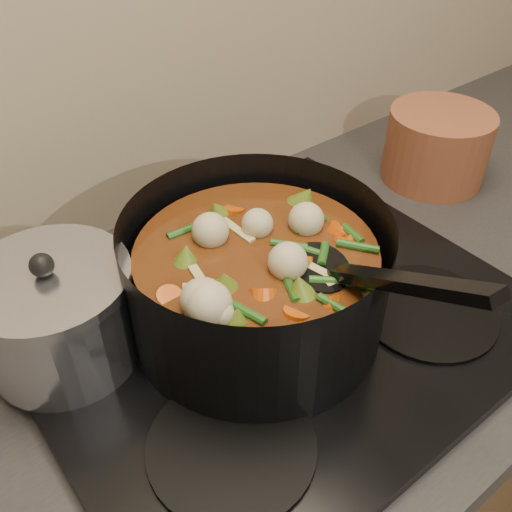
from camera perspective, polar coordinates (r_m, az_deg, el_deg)
counter at (r=1.14m, az=1.08°, el=-22.47°), size 2.64×0.64×0.91m
stovetop at (r=0.76m, az=1.51°, el=-5.96°), size 0.62×0.54×0.03m
stockpot at (r=0.69m, az=0.05°, el=-2.37°), size 0.39×0.47×0.23m
saucepan at (r=0.70m, az=-19.25°, el=-5.56°), size 0.19×0.19×0.15m
terracotta_crock at (r=1.07m, az=17.62°, el=10.43°), size 0.20×0.20×0.13m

